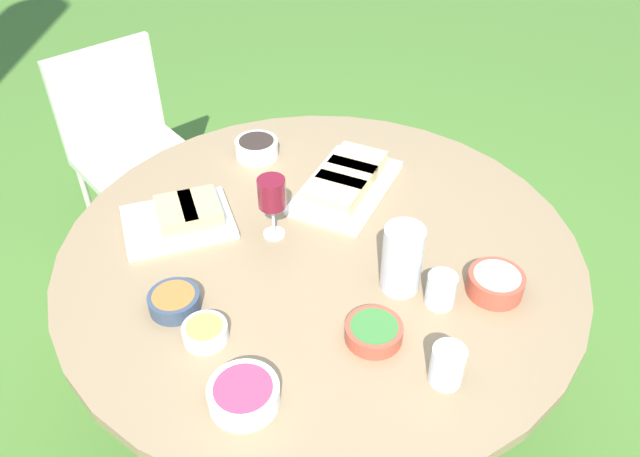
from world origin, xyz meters
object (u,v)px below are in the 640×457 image
dining_table (320,272)px  chair_near_left (127,140)px  water_pitcher (402,259)px  wine_glass (272,195)px

dining_table → chair_near_left: size_ratio=1.58×
chair_near_left → water_pitcher: 1.52m
chair_near_left → dining_table: bearing=172.2°
dining_table → water_pitcher: bearing=-175.3°
water_pitcher → wine_glass: (0.37, 0.07, 0.04)m
chair_near_left → water_pitcher: bearing=174.3°
wine_glass → water_pitcher: bearing=-169.2°
dining_table → chair_near_left: 1.24m
dining_table → wine_glass: size_ratio=7.58×
water_pitcher → wine_glass: wine_glass is taller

